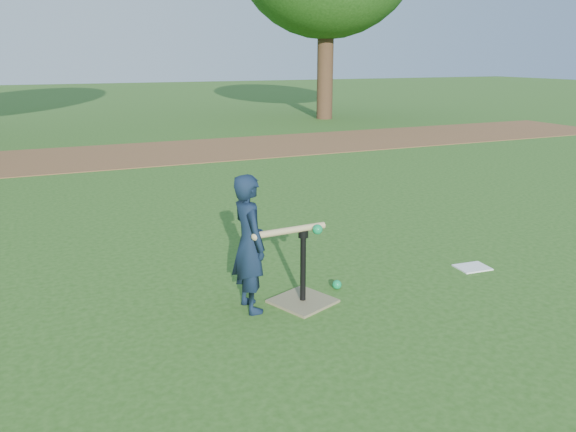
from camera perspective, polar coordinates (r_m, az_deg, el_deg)
name	(u,v)px	position (r m, az deg, el deg)	size (l,w,h in m)	color
ground	(287,290)	(4.83, -0.11, -7.50)	(80.00, 80.00, 0.00)	#285116
dirt_strip	(140,154)	(11.86, -14.77, 6.12)	(24.00, 3.00, 0.01)	brown
child	(249,243)	(4.31, -3.94, -2.80)	(0.39, 0.26, 1.08)	black
wiffle_ball_ground	(337,285)	(4.85, 4.99, -6.96)	(0.08, 0.08, 0.08)	#0C8948
clipboard	(472,267)	(5.58, 18.22, -4.98)	(0.30, 0.23, 0.01)	white
batting_tee	(303,290)	(4.56, 1.52, -7.50)	(0.56, 0.56, 0.61)	#7D714F
swing_action	(293,231)	(4.30, 0.46, -1.51)	(0.63, 0.14, 0.08)	tan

